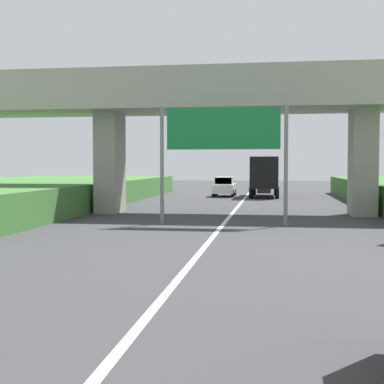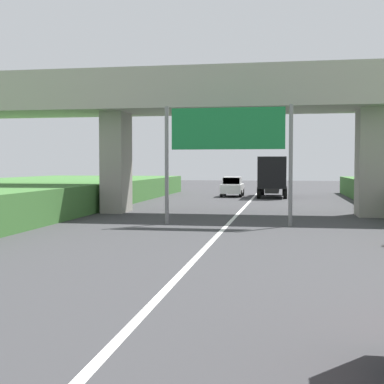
# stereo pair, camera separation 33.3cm
# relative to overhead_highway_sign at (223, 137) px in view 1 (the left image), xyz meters

# --- Properties ---
(lane_centre_stripe) EXTENTS (0.20, 94.56, 0.01)m
(lane_centre_stripe) POSITION_rel_overhead_highway_sign_xyz_m (0.00, -1.17, -4.05)
(lane_centre_stripe) COLOR white
(lane_centre_stripe) RESTS_ON ground
(overpass_bridge) EXTENTS (40.00, 4.80, 7.98)m
(overpass_bridge) POSITION_rel_overhead_highway_sign_xyz_m (0.00, 5.65, 1.98)
(overpass_bridge) COLOR #9E998E
(overpass_bridge) RESTS_ON ground
(overhead_highway_sign) EXTENTS (5.88, 0.18, 5.48)m
(overhead_highway_sign) POSITION_rel_overhead_highway_sign_xyz_m (0.00, 0.00, 0.00)
(overhead_highway_sign) COLOR slate
(overhead_highway_sign) RESTS_ON ground
(truck_black) EXTENTS (2.44, 7.30, 3.44)m
(truck_black) POSITION_rel_overhead_highway_sign_xyz_m (1.59, 22.33, -2.12)
(truck_black) COLOR black
(truck_black) RESTS_ON ground
(car_white) EXTENTS (1.86, 4.10, 1.72)m
(car_white) POSITION_rel_overhead_highway_sign_xyz_m (-1.92, 22.59, -3.20)
(car_white) COLOR silver
(car_white) RESTS_ON ground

